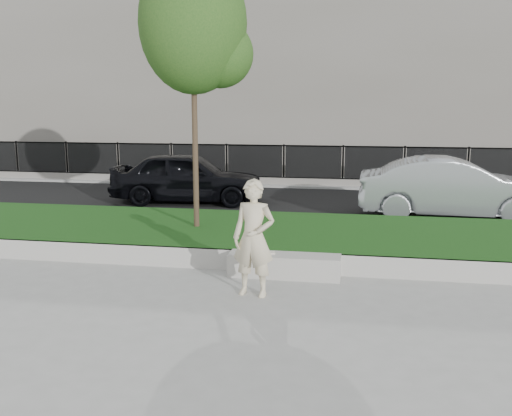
% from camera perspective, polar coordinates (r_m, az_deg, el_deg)
% --- Properties ---
extents(ground, '(90.00, 90.00, 0.00)m').
position_cam_1_polar(ground, '(9.94, -2.82, -7.95)').
color(ground, gray).
rests_on(ground, ground).
extents(grass_bank, '(34.00, 4.00, 0.40)m').
position_cam_1_polar(grass_bank, '(12.72, 0.20, -2.89)').
color(grass_bank, black).
rests_on(grass_bank, ground).
extents(grass_kerb, '(34.00, 0.08, 0.40)m').
position_cam_1_polar(grass_kerb, '(10.85, -1.60, -5.25)').
color(grass_kerb, '#A7A49C').
rests_on(grass_kerb, ground).
extents(street, '(34.00, 7.00, 0.04)m').
position_cam_1_polar(street, '(18.08, 3.22, 0.52)').
color(street, black).
rests_on(street, ground).
extents(far_pavement, '(34.00, 3.00, 0.12)m').
position_cam_1_polar(far_pavement, '(22.50, 4.62, 2.57)').
color(far_pavement, gray).
rests_on(far_pavement, ground).
extents(iron_fence, '(32.00, 0.30, 1.50)m').
position_cam_1_polar(iron_fence, '(21.45, 4.38, 3.49)').
color(iron_fence, slate).
rests_on(iron_fence, far_pavement).
extents(building_facade, '(34.00, 10.00, 10.00)m').
position_cam_1_polar(building_facade, '(29.32, 6.15, 14.05)').
color(building_facade, slate).
rests_on(building_facade, ground).
extents(stone_bench, '(2.04, 0.51, 0.42)m').
position_cam_1_polar(stone_bench, '(10.48, 2.85, -5.77)').
color(stone_bench, '#A7A49C').
rests_on(stone_bench, ground).
extents(man, '(0.77, 0.56, 1.93)m').
position_cam_1_polar(man, '(9.31, -0.23, -3.03)').
color(man, beige).
rests_on(man, ground).
extents(book, '(0.25, 0.20, 0.03)m').
position_cam_1_polar(book, '(10.49, 1.31, -4.49)').
color(book, silver).
rests_on(book, stone_bench).
extents(young_tree, '(2.42, 2.31, 5.91)m').
position_cam_1_polar(young_tree, '(12.75, -5.89, 17.45)').
color(young_tree, '#38281C').
rests_on(young_tree, grass_bank).
extents(car_dark, '(4.86, 2.30, 1.61)m').
position_cam_1_polar(car_dark, '(18.02, -6.89, 3.08)').
color(car_dark, black).
rests_on(car_dark, street).
extents(car_silver, '(5.04, 1.86, 1.65)m').
position_cam_1_polar(car_silver, '(16.29, 19.12, 1.86)').
color(car_silver, '#9DA2A6').
rests_on(car_silver, street).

